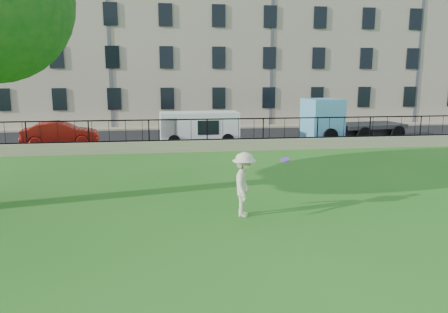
{
  "coord_description": "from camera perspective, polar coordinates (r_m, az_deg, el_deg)",
  "views": [
    {
      "loc": [
        -2.19,
        -10.55,
        4.05
      ],
      "look_at": [
        -0.27,
        3.5,
        1.34
      ],
      "focal_mm": 35.0,
      "sensor_mm": 36.0,
      "label": 1
    }
  ],
  "objects": [
    {
      "name": "iron_railing",
      "position": [
        22.84,
        -2.23,
        3.53
      ],
      "size": [
        50.0,
        0.05,
        1.13
      ],
      "color": "black",
      "rests_on": "retaining_wall"
    },
    {
      "name": "blue_truck",
      "position": [
        28.07,
        16.4,
        4.71
      ],
      "size": [
        6.32,
        2.96,
        2.55
      ],
      "primitive_type": "cube",
      "rotation": [
        0.0,
        0.0,
        0.14
      ],
      "color": "#60B4E1",
      "rests_on": "street"
    },
    {
      "name": "sidewalk",
      "position": [
        32.76,
        -3.91,
        3.8
      ],
      "size": [
        60.0,
        1.4,
        0.12
      ],
      "primitive_type": "cube",
      "color": "gray",
      "rests_on": "ground"
    },
    {
      "name": "man",
      "position": [
        12.48,
        2.67,
        -3.66
      ],
      "size": [
        0.97,
        1.34,
        1.86
      ],
      "primitive_type": "imported",
      "rotation": [
        0.0,
        0.0,
        1.32
      ],
      "color": "beige",
      "rests_on": "ground"
    },
    {
      "name": "street",
      "position": [
        27.63,
        -3.16,
        2.39
      ],
      "size": [
        60.0,
        9.0,
        0.01
      ],
      "primitive_type": "cube",
      "color": "black",
      "rests_on": "ground"
    },
    {
      "name": "building_row",
      "position": [
        38.28,
        -4.65,
        15.08
      ],
      "size": [
        56.4,
        10.4,
        13.8
      ],
      "color": "#B5AA8F",
      "rests_on": "ground"
    },
    {
      "name": "red_sedan",
      "position": [
        26.38,
        -20.54,
        2.81
      ],
      "size": [
        4.28,
        1.86,
        1.37
      ],
      "primitive_type": "imported",
      "rotation": [
        0.0,
        0.0,
        1.67
      ],
      "color": "#A01A13",
      "rests_on": "street"
    },
    {
      "name": "frisbee",
      "position": [
        12.95,
        8.01,
        -0.41
      ],
      "size": [
        0.3,
        0.31,
        0.12
      ],
      "primitive_type": "cylinder",
      "rotation": [
        0.21,
        -0.14,
        -0.16
      ],
      "color": "#7325D4"
    },
    {
      "name": "ground",
      "position": [
        11.51,
        3.75,
        -9.8
      ],
      "size": [
        120.0,
        120.0,
        0.0
      ],
      "primitive_type": "plane",
      "color": "#226A19",
      "rests_on": "ground"
    },
    {
      "name": "white_van",
      "position": [
        25.22,
        -3.24,
        3.71
      ],
      "size": [
        4.51,
        1.91,
        1.87
      ],
      "primitive_type": "cube",
      "rotation": [
        0.0,
        0.0,
        0.04
      ],
      "color": "white",
      "rests_on": "street"
    },
    {
      "name": "retaining_wall",
      "position": [
        22.96,
        -2.21,
        1.42
      ],
      "size": [
        50.0,
        0.4,
        0.6
      ],
      "primitive_type": "cube",
      "color": "gray",
      "rests_on": "ground"
    }
  ]
}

